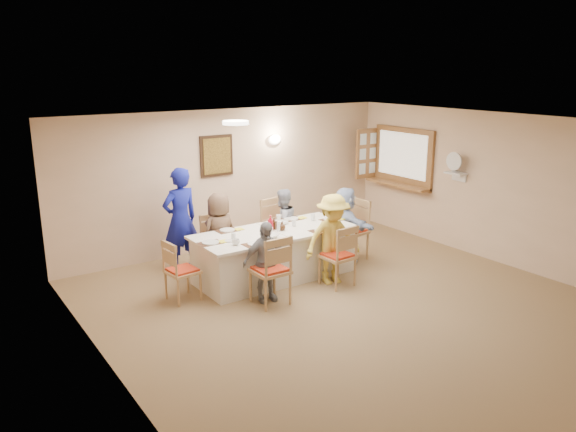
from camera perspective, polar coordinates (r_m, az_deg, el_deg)
ground at (r=7.81m, az=7.13°, el=-9.46°), size 7.00×7.00×0.00m
room_walls at (r=7.32m, az=7.51°, el=1.40°), size 7.00×7.00×7.00m
wall_picture at (r=9.93m, az=-7.26°, el=6.09°), size 0.62×0.05×0.72m
wall_sconce at (r=10.48m, az=-1.36°, el=7.77°), size 0.26×0.09×0.18m
ceiling_light at (r=7.79m, az=-5.35°, el=9.43°), size 0.36×0.36×0.05m
serving_hatch at (r=11.21m, az=11.63°, el=5.88°), size 0.06×1.50×1.15m
hatch_sill at (r=11.22m, az=11.06°, el=3.18°), size 0.30×1.50×0.05m
shutter_door at (r=11.57m, az=8.02°, el=6.31°), size 0.55×0.04×1.00m
fan_shelf at (r=10.29m, az=16.68°, el=4.19°), size 0.22×0.36×0.03m
desk_fan at (r=10.24m, az=16.64°, el=4.99°), size 0.30×0.30×0.28m
dining_table at (r=8.76m, az=-1.35°, el=-3.90°), size 2.53×1.07×0.76m
chair_back_left at (r=9.11m, az=-7.28°, el=-2.77°), size 0.46×0.46×0.91m
chair_back_right at (r=9.68m, az=-0.97°, el=-1.28°), size 0.55×0.55×1.01m
chair_front_left at (r=7.78m, az=-1.84°, el=-5.41°), size 0.49×0.49×1.01m
chair_front_right at (r=8.46m, az=5.04°, el=-3.96°), size 0.48×0.48×0.96m
chair_left_end at (r=8.05m, az=-10.67°, el=-5.40°), size 0.47×0.47×0.90m
chair_right_end at (r=9.61m, az=6.41°, el=-1.42°), size 0.53×0.53×1.03m
diner_back_left at (r=8.95m, az=-6.96°, el=-1.77°), size 0.80×0.67×1.30m
diner_back_right at (r=9.55m, az=-0.57°, el=-0.84°), size 0.69×0.59×1.22m
diner_front_left at (r=7.85m, az=-2.32°, el=-4.67°), size 0.73×0.40×1.16m
diner_front_right at (r=8.48m, az=4.56°, el=-2.37°), size 1.09×0.85×1.39m
diner_right_end at (r=9.50m, az=5.83°, el=-0.84°), size 1.25×0.59×1.28m
caregiver at (r=9.13m, az=-10.88°, el=-0.36°), size 0.73×0.58×1.69m
placemat_fl at (r=8.00m, az=-3.32°, el=-2.89°), size 0.35×0.26×0.01m
plate_fl at (r=8.00m, az=-3.32°, el=-2.83°), size 0.23×0.23×0.01m
napkin_fl at (r=8.05m, az=-2.04°, el=-2.72°), size 0.15×0.15×0.01m
placemat_fr at (r=8.65m, az=3.49°, el=-1.51°), size 0.37×0.28×0.01m
plate_fr at (r=8.65m, az=3.49°, el=-1.45°), size 0.24×0.24×0.02m
napkin_fr at (r=8.72m, az=4.63°, el=-1.35°), size 0.14×0.14×0.01m
placemat_bl at (r=8.70m, az=-6.19°, el=-1.48°), size 0.34×0.25×0.01m
plate_bl at (r=8.70m, az=-6.19°, el=-1.42°), size 0.23×0.23×0.01m
napkin_bl at (r=8.74m, az=-5.00°, el=-1.33°), size 0.13×0.13×0.01m
placemat_br at (r=9.30m, az=0.32°, el=-0.30°), size 0.36×0.27×0.01m
plate_br at (r=9.30m, az=0.32°, el=-0.24°), size 0.24×0.24×0.02m
napkin_br at (r=9.36m, az=1.40°, el=-0.16°), size 0.14×0.14×0.01m
placemat_le at (r=8.13m, az=-7.88°, el=-2.73°), size 0.33×0.24×0.01m
plate_le at (r=8.12m, az=-7.89°, el=-2.67°), size 0.25×0.25×0.02m
napkin_le at (r=8.16m, az=-6.60°, el=-2.57°), size 0.13×0.13×0.01m
placemat_re at (r=9.28m, az=4.44°, el=-0.39°), size 0.35×0.26×0.01m
plate_re at (r=9.28m, az=4.44°, el=-0.33°), size 0.25×0.25×0.02m
napkin_re at (r=9.35m, az=5.49°, el=-0.25°), size 0.15×0.15×0.01m
teacup_a at (r=7.99m, az=-5.31°, el=-2.66°), size 0.16×0.16×0.09m
teacup_b at (r=9.25m, az=-0.92°, el=-0.13°), size 0.15×0.15×0.09m
bowl_a at (r=8.29m, az=-1.81°, el=-2.04°), size 0.32×0.32×0.06m
bowl_b at (r=9.01m, az=-0.51°, el=-0.66°), size 0.29×0.29×0.05m
condiment_ketchup at (r=8.62m, az=-1.80°, el=-0.73°), size 0.13×0.13×0.25m
condiment_brown at (r=8.71m, az=-1.43°, el=-0.75°), size 0.15×0.15×0.19m
condiment_malt at (r=8.65m, az=-0.61°, el=-1.02°), size 0.18×0.18×0.14m
drinking_glass at (r=8.59m, az=-2.39°, el=-1.24°), size 0.07×0.07×0.10m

